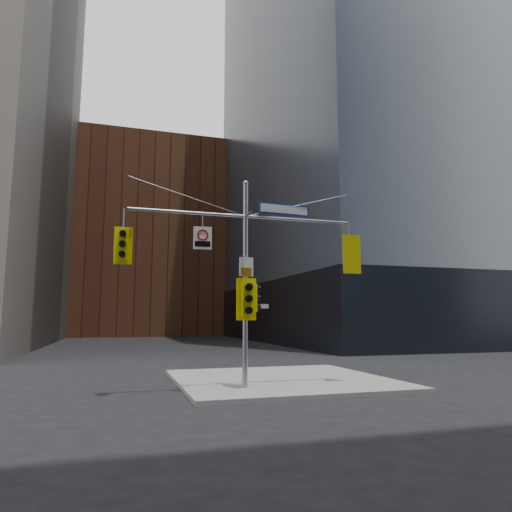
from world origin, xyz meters
TOP-DOWN VIEW (x-y plane):
  - ground at (0.00, 0.00)m, footprint 160.00×160.00m
  - sidewalk_corner at (2.00, 4.00)m, footprint 8.00×8.00m
  - podium_ne at (28.00, 32.00)m, footprint 36.40×36.40m
  - brick_midrise at (0.00, 58.00)m, footprint 26.00×20.00m
  - signal_assembly at (0.00, 1.99)m, footprint 8.00×0.80m
  - traffic_light_west_arm at (-4.10, 2.01)m, footprint 0.59×0.48m
  - traffic_light_east_arm at (4.04, 1.99)m, footprint 0.69×0.57m
  - traffic_light_pole_side at (0.32, 2.00)m, footprint 0.37×0.32m
  - traffic_light_pole_front at (0.00, 1.73)m, footprint 0.69×0.56m
  - street_sign_blade at (1.45, 2.00)m, footprint 1.97×0.20m
  - regulatory_sign_arm at (-1.51, 1.97)m, footprint 0.63×0.10m
  - regulatory_sign_pole at (0.00, 1.88)m, footprint 0.51×0.07m
  - street_blade_ew at (0.45, 2.00)m, footprint 0.75×0.11m
  - street_blade_ns at (0.00, 2.45)m, footprint 0.14×0.81m

SIDE VIEW (x-z plane):
  - ground at x=0.00m, z-range 0.00..0.00m
  - sidewalk_corner at x=2.00m, z-range 0.00..0.15m
  - street_blade_ew at x=0.45m, z-range 2.79..2.94m
  - street_blade_ns at x=0.00m, z-range 2.78..2.94m
  - podium_ne at x=28.00m, z-range 0.00..6.00m
  - traffic_light_pole_front at x=0.00m, z-range 2.38..3.81m
  - traffic_light_pole_side at x=0.32m, z-range 2.66..3.63m
  - regulatory_sign_pole at x=0.00m, z-range 3.85..4.52m
  - signal_assembly at x=0.00m, z-range 0.77..8.07m
  - traffic_light_east_arm at x=4.04m, z-range 4.08..5.52m
  - traffic_light_west_arm at x=-4.10m, z-range 4.19..5.41m
  - regulatory_sign_arm at x=-1.51m, z-range 4.78..5.57m
  - street_sign_blade at x=1.45m, z-range 6.16..6.54m
  - brick_midrise at x=0.00m, z-range 0.00..28.00m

